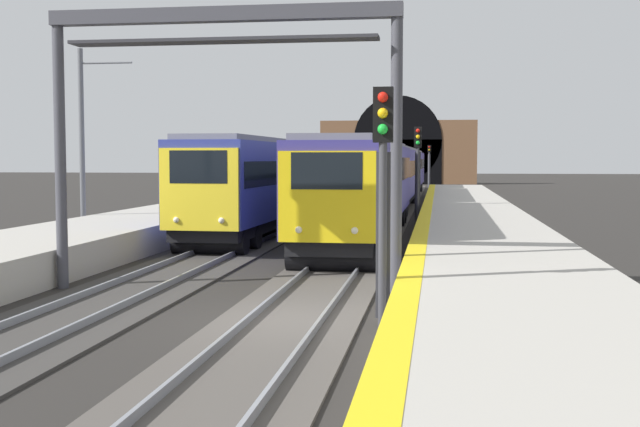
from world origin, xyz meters
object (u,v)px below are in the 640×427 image
object	(u,v)px
train_adjacent_platform	(333,172)
overhead_signal_gantry	(222,77)
train_main_approaching	(392,174)
railway_signal_mid	(418,165)
railway_signal_far	(429,163)
railway_signal_near	(383,182)
catenary_mast_near	(83,141)

from	to	relation	value
train_adjacent_platform	overhead_signal_gantry	distance (m)	37.98
train_main_approaching	train_adjacent_platform	world-z (taller)	train_adjacent_platform
train_adjacent_platform	railway_signal_mid	bearing A→B (deg)	22.85
train_main_approaching	train_adjacent_platform	size ratio (longest dim) A/B	0.94
railway_signal_far	overhead_signal_gantry	xyz separation A→B (m)	(-68.32, 4.16, 2.48)
railway_signal_far	train_adjacent_platform	bearing A→B (deg)	-11.85
train_main_approaching	train_adjacent_platform	distance (m)	7.09
train_main_approaching	railway_signal_near	size ratio (longest dim) A/B	12.82
train_adjacent_platform	railway_signal_mid	distance (m)	17.42
train_adjacent_platform	railway_signal_near	xyz separation A→B (m)	(-41.53, -6.40, 0.49)
overhead_signal_gantry	catenary_mast_near	distance (m)	15.48
overhead_signal_gantry	train_main_approaching	bearing A→B (deg)	-3.97
train_adjacent_platform	overhead_signal_gantry	world-z (taller)	overhead_signal_gantry
train_adjacent_platform	railway_signal_mid	size ratio (longest dim) A/B	13.04
railway_signal_far	catenary_mast_near	bearing A→B (deg)	-13.49
catenary_mast_near	railway_signal_far	bearing A→B (deg)	-13.49
railway_signal_far	catenary_mast_near	xyz separation A→B (m)	(-55.99, 13.43, 1.23)
railway_signal_near	catenary_mast_near	xyz separation A→B (m)	(16.05, 13.43, 1.16)
railway_signal_far	overhead_signal_gantry	world-z (taller)	overhead_signal_gantry
railway_signal_far	railway_signal_mid	bearing A→B (deg)	0.00
train_main_approaching	catenary_mast_near	world-z (taller)	catenary_mast_near
railway_signal_near	railway_signal_far	bearing A→B (deg)	-180.00
railway_signal_far	train_main_approaching	bearing A→B (deg)	-3.04
train_main_approaching	railway_signal_mid	bearing A→B (deg)	10.58
train_main_approaching	catenary_mast_near	distance (m)	23.14
train_main_approaching	catenary_mast_near	bearing A→B (deg)	-29.50
train_adjacent_platform	catenary_mast_near	world-z (taller)	catenary_mast_near
railway_signal_mid	train_adjacent_platform	bearing A→B (deg)	-158.43
railway_signal_mid	catenary_mast_near	size ratio (longest dim) A/B	0.63
railway_signal_far	overhead_signal_gantry	bearing A→B (deg)	-3.48
railway_signal_mid	railway_signal_far	size ratio (longest dim) A/B	1.04
train_main_approaching	railway_signal_mid	size ratio (longest dim) A/B	12.24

